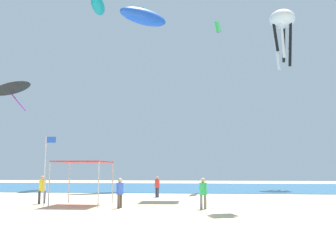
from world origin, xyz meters
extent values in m
cube|color=beige|center=(0.00, 0.00, -0.05)|extent=(110.00, 110.00, 0.10)
cube|color=#28608C|center=(0.00, 27.64, 0.01)|extent=(110.00, 25.35, 0.03)
cylinder|color=#B2B2B7|center=(-6.38, 1.72, 1.25)|extent=(0.07, 0.07, 2.51)
cylinder|color=#B2B2B7|center=(-3.57, 1.72, 1.25)|extent=(0.07, 0.07, 2.51)
cylinder|color=#B2B2B7|center=(-6.38, 4.79, 1.25)|extent=(0.07, 0.07, 2.51)
cylinder|color=#B2B2B7|center=(-3.57, 4.79, 1.25)|extent=(0.07, 0.07, 2.51)
cube|color=red|center=(-4.98, 3.26, 2.54)|extent=(2.88, 3.14, 0.06)
cylinder|color=brown|center=(-2.36, 1.95, 0.37)|extent=(0.14, 0.14, 0.73)
cylinder|color=brown|center=(-2.42, 1.67, 0.37)|extent=(0.14, 0.14, 0.73)
cylinder|color=blue|center=(-2.39, 1.81, 1.05)|extent=(0.38, 0.38, 0.64)
sphere|color=tan|center=(-2.39, 1.81, 1.49)|extent=(0.24, 0.24, 0.24)
cylinder|color=#33384C|center=(-1.43, 10.21, 0.36)|extent=(0.14, 0.14, 0.71)
cylinder|color=#33384C|center=(-1.60, 10.43, 0.36)|extent=(0.14, 0.14, 0.71)
cylinder|color=red|center=(-1.51, 10.32, 1.02)|extent=(0.37, 0.37, 0.62)
sphere|color=tan|center=(-1.51, 10.32, 1.45)|extent=(0.23, 0.23, 0.23)
cylinder|color=slate|center=(2.23, 1.87, 0.37)|extent=(0.15, 0.15, 0.74)
cylinder|color=slate|center=(2.02, 1.66, 0.37)|extent=(0.15, 0.15, 0.74)
cylinder|color=green|center=(2.13, 1.76, 1.07)|extent=(0.39, 0.39, 0.65)
sphere|color=tan|center=(2.13, 1.76, 1.51)|extent=(0.24, 0.24, 0.24)
cylinder|color=#33384C|center=(-7.67, 4.09, 0.39)|extent=(0.15, 0.15, 0.78)
cylinder|color=#33384C|center=(-7.91, 3.90, 0.39)|extent=(0.15, 0.15, 0.78)
cylinder|color=yellow|center=(-7.79, 4.00, 1.11)|extent=(0.41, 0.41, 0.68)
sphere|color=tan|center=(-7.79, 4.00, 1.58)|extent=(0.25, 0.25, 0.25)
cylinder|color=silver|center=(-6.99, 2.47, 1.99)|extent=(0.06, 0.06, 3.98)
cube|color=blue|center=(-6.69, 2.47, 3.80)|extent=(0.55, 0.02, 0.35)
ellipsoid|color=blue|center=(-4.71, 21.70, 19.12)|extent=(5.83, 5.63, 2.04)
cone|color=teal|center=(-4.71, 21.70, 20.07)|extent=(1.31, 1.32, 0.77)
cone|color=black|center=(-11.54, 6.34, 8.01)|extent=(2.86, 2.85, 1.33)
cylinder|color=purple|center=(-11.62, 7.49, 7.15)|extent=(1.49, 0.19, 1.63)
ellipsoid|color=white|center=(11.46, 26.74, 20.17)|extent=(3.78, 3.78, 2.21)
cylinder|color=white|center=(12.36, 27.00, 17.79)|extent=(0.67, 0.43, 3.42)
cylinder|color=black|center=(11.69, 27.65, 17.28)|extent=(0.45, 0.77, 4.44)
cylinder|color=white|center=(10.79, 27.39, 16.77)|extent=(0.73, 0.72, 5.46)
cylinder|color=black|center=(10.56, 26.49, 17.79)|extent=(0.67, 0.43, 3.42)
cylinder|color=white|center=(11.23, 25.84, 17.28)|extent=(0.45, 0.77, 4.44)
cylinder|color=black|center=(12.13, 26.09, 16.77)|extent=(0.73, 0.72, 5.46)
cube|color=green|center=(3.54, 20.20, 17.02)|extent=(0.85, 3.77, 2.30)
cube|color=purple|center=(3.54, 20.20, 16.52)|extent=(0.45, 2.90, 1.27)
ellipsoid|color=teal|center=(-11.33, 25.98, 22.73)|extent=(2.33, 5.56, 1.60)
camera|label=1|loc=(2.54, -19.15, 2.06)|focal=41.26mm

